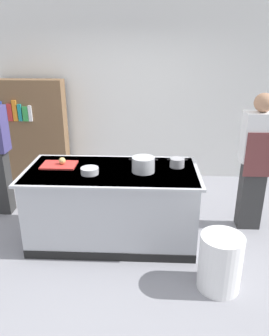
{
  "coord_description": "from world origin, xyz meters",
  "views": [
    {
      "loc": [
        0.42,
        -3.4,
        2.26
      ],
      "look_at": [
        0.25,
        0.2,
        0.85
      ],
      "focal_mm": 34.7,
      "sensor_mm": 36.0,
      "label": 1
    }
  ],
  "objects_px": {
    "sauce_pan": "(177,163)",
    "mixing_bowl": "(90,171)",
    "onion": "(62,161)",
    "trash_bin": "(220,262)",
    "person_chef": "(256,160)",
    "stock_pot": "(143,165)",
    "bookshelf": "(34,131)"
  },
  "relations": [
    {
      "from": "sauce_pan",
      "to": "bookshelf",
      "type": "distance_m",
      "value": 2.81
    },
    {
      "from": "onion",
      "to": "stock_pot",
      "type": "height_order",
      "value": "stock_pot"
    },
    {
      "from": "sauce_pan",
      "to": "mixing_bowl",
      "type": "xyz_separation_m",
      "value": [
        -0.97,
        -0.26,
        -0.02
      ]
    },
    {
      "from": "onion",
      "to": "stock_pot",
      "type": "relative_size",
      "value": 0.25
    },
    {
      "from": "sauce_pan",
      "to": "mixing_bowl",
      "type": "relative_size",
      "value": 1.18
    },
    {
      "from": "onion",
      "to": "person_chef",
      "type": "height_order",
      "value": "person_chef"
    },
    {
      "from": "bookshelf",
      "to": "stock_pot",
      "type": "bearing_deg",
      "value": -44.36
    },
    {
      "from": "stock_pot",
      "to": "trash_bin",
      "type": "relative_size",
      "value": 0.56
    },
    {
      "from": "mixing_bowl",
      "to": "trash_bin",
      "type": "height_order",
      "value": "mixing_bowl"
    },
    {
      "from": "mixing_bowl",
      "to": "trash_bin",
      "type": "relative_size",
      "value": 0.35
    },
    {
      "from": "stock_pot",
      "to": "onion",
      "type": "bearing_deg",
      "value": 171.4
    },
    {
      "from": "sauce_pan",
      "to": "bookshelf",
      "type": "relative_size",
      "value": 0.14
    },
    {
      "from": "mixing_bowl",
      "to": "person_chef",
      "type": "relative_size",
      "value": 0.12
    },
    {
      "from": "sauce_pan",
      "to": "person_chef",
      "type": "height_order",
      "value": "person_chef"
    },
    {
      "from": "sauce_pan",
      "to": "onion",
      "type": "bearing_deg",
      "value": -178.86
    },
    {
      "from": "sauce_pan",
      "to": "trash_bin",
      "type": "distance_m",
      "value": 1.21
    },
    {
      "from": "sauce_pan",
      "to": "stock_pot",
      "type": "bearing_deg",
      "value": -156.34
    },
    {
      "from": "trash_bin",
      "to": "bookshelf",
      "type": "xyz_separation_m",
      "value": [
        -2.64,
        2.6,
        0.57
      ]
    },
    {
      "from": "stock_pot",
      "to": "person_chef",
      "type": "relative_size",
      "value": 0.19
    },
    {
      "from": "person_chef",
      "to": "sauce_pan",
      "type": "bearing_deg",
      "value": 103.42
    },
    {
      "from": "bookshelf",
      "to": "trash_bin",
      "type": "bearing_deg",
      "value": -44.63
    },
    {
      "from": "person_chef",
      "to": "bookshelf",
      "type": "xyz_separation_m",
      "value": [
        -3.23,
        1.43,
        -0.06
      ]
    },
    {
      "from": "onion",
      "to": "person_chef",
      "type": "xyz_separation_m",
      "value": [
        2.31,
        0.26,
        -0.05
      ]
    },
    {
      "from": "stock_pot",
      "to": "trash_bin",
      "type": "xyz_separation_m",
      "value": [
        0.76,
        -0.77,
        -0.7
      ]
    },
    {
      "from": "onion",
      "to": "mixing_bowl",
      "type": "bearing_deg",
      "value": -32.77
    },
    {
      "from": "stock_pot",
      "to": "trash_bin",
      "type": "bearing_deg",
      "value": -45.29
    },
    {
      "from": "mixing_bowl",
      "to": "trash_bin",
      "type": "distance_m",
      "value": 1.64
    },
    {
      "from": "trash_bin",
      "to": "person_chef",
      "type": "distance_m",
      "value": 1.45
    },
    {
      "from": "person_chef",
      "to": "bookshelf",
      "type": "height_order",
      "value": "person_chef"
    },
    {
      "from": "onion",
      "to": "sauce_pan",
      "type": "xyz_separation_m",
      "value": [
        1.34,
        0.03,
        -0.01
      ]
    },
    {
      "from": "onion",
      "to": "bookshelf",
      "type": "height_order",
      "value": "bookshelf"
    },
    {
      "from": "onion",
      "to": "sauce_pan",
      "type": "bearing_deg",
      "value": 1.14
    }
  ]
}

